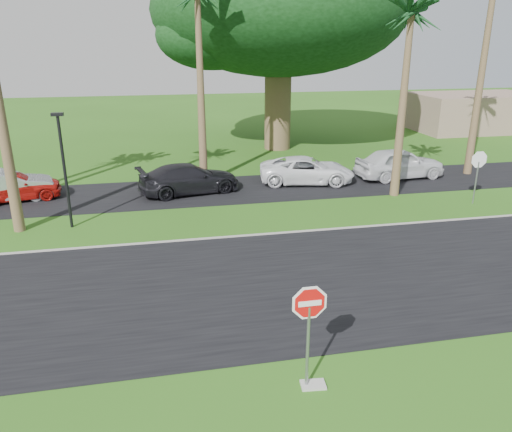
{
  "coord_description": "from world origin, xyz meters",
  "views": [
    {
      "loc": [
        -2.43,
        -11.76,
        7.28
      ],
      "look_at": [
        0.66,
        3.34,
        1.8
      ],
      "focal_mm": 35.0,
      "sensor_mm": 36.0,
      "label": 1
    }
  ],
  "objects_px": {
    "car_red": "(15,186)",
    "car_dark": "(189,179)",
    "stop_sign_near": "(309,316)",
    "stop_sign_far": "(478,167)",
    "car_silver": "(4,186)",
    "car_minivan": "(307,171)",
    "car_pickup": "(400,164)"
  },
  "relations": [
    {
      "from": "stop_sign_near",
      "to": "stop_sign_far",
      "type": "xyz_separation_m",
      "value": [
        11.5,
        11.0,
        0.0
      ]
    },
    {
      "from": "car_minivan",
      "to": "car_pickup",
      "type": "xyz_separation_m",
      "value": [
        5.28,
        -0.07,
        0.14
      ]
    },
    {
      "from": "stop_sign_far",
      "to": "car_pickup",
      "type": "relative_size",
      "value": 0.54
    },
    {
      "from": "car_silver",
      "to": "stop_sign_near",
      "type": "bearing_deg",
      "value": -162.15
    },
    {
      "from": "stop_sign_far",
      "to": "car_pickup",
      "type": "xyz_separation_m",
      "value": [
        -1.34,
        4.85,
        -0.94
      ]
    },
    {
      "from": "car_red",
      "to": "car_pickup",
      "type": "bearing_deg",
      "value": -101.88
    },
    {
      "from": "stop_sign_near",
      "to": "stop_sign_far",
      "type": "distance_m",
      "value": 15.91
    },
    {
      "from": "car_silver",
      "to": "car_dark",
      "type": "xyz_separation_m",
      "value": [
        8.64,
        -0.37,
        -0.01
      ]
    },
    {
      "from": "car_pickup",
      "to": "car_minivan",
      "type": "bearing_deg",
      "value": 84.28
    },
    {
      "from": "car_red",
      "to": "stop_sign_far",
      "type": "bearing_deg",
      "value": -114.87
    },
    {
      "from": "car_red",
      "to": "car_silver",
      "type": "bearing_deg",
      "value": 84.39
    },
    {
      "from": "car_red",
      "to": "car_dark",
      "type": "xyz_separation_m",
      "value": [
        8.19,
        -0.42,
        0.02
      ]
    },
    {
      "from": "car_red",
      "to": "car_dark",
      "type": "distance_m",
      "value": 8.2
    },
    {
      "from": "car_red",
      "to": "car_minivan",
      "type": "height_order",
      "value": "car_red"
    },
    {
      "from": "car_red",
      "to": "stop_sign_near",
      "type": "bearing_deg",
      "value": -160.82
    },
    {
      "from": "car_red",
      "to": "car_dark",
      "type": "height_order",
      "value": "car_dark"
    },
    {
      "from": "car_red",
      "to": "car_minivan",
      "type": "distance_m",
      "value": 14.47
    },
    {
      "from": "stop_sign_near",
      "to": "car_silver",
      "type": "bearing_deg",
      "value": 122.55
    },
    {
      "from": "car_dark",
      "to": "car_red",
      "type": "bearing_deg",
      "value": 74.64
    },
    {
      "from": "car_red",
      "to": "car_minivan",
      "type": "xyz_separation_m",
      "value": [
        14.46,
        0.16,
        -0.01
      ]
    },
    {
      "from": "car_red",
      "to": "car_dark",
      "type": "relative_size",
      "value": 0.83
    },
    {
      "from": "stop_sign_far",
      "to": "car_red",
      "type": "relative_size",
      "value": 0.64
    },
    {
      "from": "stop_sign_near",
      "to": "car_minivan",
      "type": "xyz_separation_m",
      "value": [
        4.88,
        15.92,
        -1.08
      ]
    },
    {
      "from": "stop_sign_far",
      "to": "car_red",
      "type": "height_order",
      "value": "stop_sign_far"
    },
    {
      "from": "car_silver",
      "to": "car_pickup",
      "type": "distance_m",
      "value": 20.19
    },
    {
      "from": "car_silver",
      "to": "car_dark",
      "type": "distance_m",
      "value": 8.64
    },
    {
      "from": "car_dark",
      "to": "car_minivan",
      "type": "distance_m",
      "value": 6.3
    },
    {
      "from": "car_minivan",
      "to": "stop_sign_far",
      "type": "bearing_deg",
      "value": -115.79
    },
    {
      "from": "stop_sign_far",
      "to": "car_dark",
      "type": "height_order",
      "value": "stop_sign_far"
    },
    {
      "from": "stop_sign_near",
      "to": "car_minivan",
      "type": "height_order",
      "value": "stop_sign_near"
    },
    {
      "from": "car_silver",
      "to": "car_minivan",
      "type": "relative_size",
      "value": 0.9
    },
    {
      "from": "car_silver",
      "to": "car_pickup",
      "type": "bearing_deg",
      "value": -104.31
    }
  ]
}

